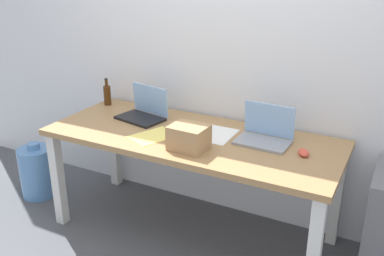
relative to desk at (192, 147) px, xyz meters
The scene contains 11 objects.
ground_plane 0.66m from the desk, ahead, with size 8.00×8.00×0.00m, color #515459.
back_wall 0.78m from the desk, 90.00° to the left, with size 5.20×0.08×2.60m, color white.
desk is the anchor object (origin of this frame).
laptop_left 0.49m from the desk, 165.05° to the left, with size 0.37×0.29×0.23m.
laptop_right 0.49m from the desk, 13.53° to the left, with size 0.34×0.24×0.24m.
beer_bottle 0.93m from the desk, 164.15° to the left, with size 0.06×0.06×0.21m.
computer_mouse 0.74m from the desk, ahead, with size 0.06×0.10×0.03m, color #D84C38.
cardboard_box 0.28m from the desk, 67.62° to the right, with size 0.22×0.18×0.15m, color tan.
paper_sheet_near_back 0.19m from the desk, 28.16° to the left, with size 0.21×0.30×0.00m, color white.
paper_yellow_folder 0.27m from the desk, 147.70° to the right, with size 0.21×0.30×0.00m, color #F4E06B.
water_cooler_jug 1.44m from the desk, behind, with size 0.28×0.28×0.46m.
Camera 1 is at (1.21, -2.34, 1.85)m, focal length 40.56 mm.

